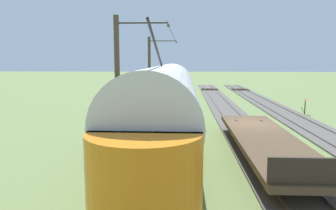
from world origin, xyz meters
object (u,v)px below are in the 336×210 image
Objects in this scene: catenary_pole_foreground at (150,70)px; flatcar_adjacent at (267,141)px; vintage_streetcar at (166,110)px; switch_stand at (305,106)px; catenary_pole_mid_near at (119,78)px.

flatcar_adjacent is at bearing 112.58° from catenary_pole_foreground.
vintage_streetcar is 14.36× the size of switch_stand.
vintage_streetcar is 2.60× the size of catenary_pole_mid_near.
switch_stand is at bearing -130.47° from vintage_streetcar.
vintage_streetcar is 1.52× the size of flatcar_adjacent.
vintage_streetcar reaches higher than flatcar_adjacent.
catenary_pole_mid_near is (7.27, -2.25, 2.72)m from flatcar_adjacent.
catenary_pole_foreground is 5.53× the size of switch_stand.
vintage_streetcar is at bearing 137.11° from catenary_pole_mid_near.
vintage_streetcar reaches higher than switch_stand.
switch_stand is at bearing -116.53° from flatcar_adjacent.
catenary_pole_mid_near is (2.62, -2.43, 1.32)m from vintage_streetcar.
catenary_pole_foreground reaches higher than switch_stand.
switch_stand is at bearing 160.69° from catenary_pole_foreground.
flatcar_adjacent is 8.08m from catenary_pole_mid_near.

